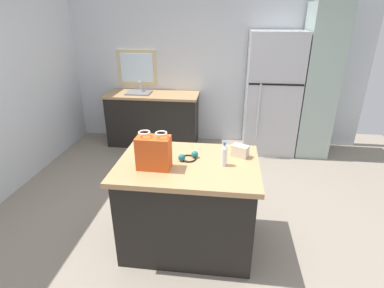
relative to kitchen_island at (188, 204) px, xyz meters
name	(u,v)px	position (x,y,z in m)	size (l,w,h in m)	color
ground	(197,233)	(0.07, 0.13, -0.45)	(6.39, 6.39, 0.00)	gray
back_wall	(213,64)	(0.05, 2.80, 0.88)	(4.96, 0.13, 2.67)	silver
kitchen_island	(188,204)	(0.00, 0.00, 0.00)	(1.27, 0.90, 0.90)	black
refrigerator	(272,94)	(1.01, 2.40, 0.49)	(0.80, 0.67, 1.89)	#B7B7BC
tall_cabinet	(318,83)	(1.68, 2.40, 0.69)	(0.49, 0.60, 2.28)	#9EB2A8
sink_counter	(153,118)	(-0.94, 2.43, 0.00)	(1.55, 0.60, 1.08)	black
shopping_bag	(154,152)	(-0.27, -0.14, 0.59)	(0.29, 0.17, 0.33)	#DB511E
small_box	(240,151)	(0.46, 0.18, 0.50)	(0.15, 0.09, 0.11)	beige
bottle	(224,155)	(0.32, -0.02, 0.54)	(0.05, 0.05, 0.22)	white
ear_defenders	(188,157)	(-0.01, 0.07, 0.47)	(0.21, 0.21, 0.06)	black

